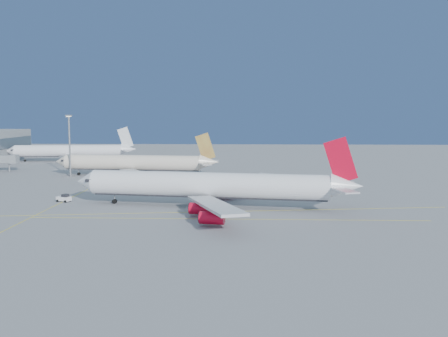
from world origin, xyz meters
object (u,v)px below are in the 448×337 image
at_px(airliner_virgin, 214,186).
at_px(airliner_third, 72,151).
at_px(airliner_etihad, 136,163).
at_px(light_mast, 69,140).
at_px(pushback_tug, 64,198).

relative_size(airliner_virgin, airliner_third, 1.17).
height_order(airliner_etihad, airliner_third, airliner_third).
xyz_separation_m(airliner_virgin, airliner_etihad, (-32.88, 60.42, -0.45)).
bearing_deg(light_mast, airliner_etihad, 3.82).
distance_m(airliner_virgin, airliner_etihad, 68.79).
height_order(airliner_virgin, airliner_third, airliner_virgin).
bearing_deg(light_mast, pushback_tug, -72.45).
distance_m(airliner_etihad, light_mast, 25.90).
distance_m(airliner_etihad, airliner_third, 70.67).
height_order(airliner_third, light_mast, light_mast).
bearing_deg(light_mast, airliner_third, 108.74).
distance_m(airliner_virgin, light_mast, 82.48).
bearing_deg(airliner_etihad, light_mast, -170.98).
relative_size(airliner_etihad, light_mast, 2.76).
bearing_deg(airliner_etihad, airliner_virgin, -56.24).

